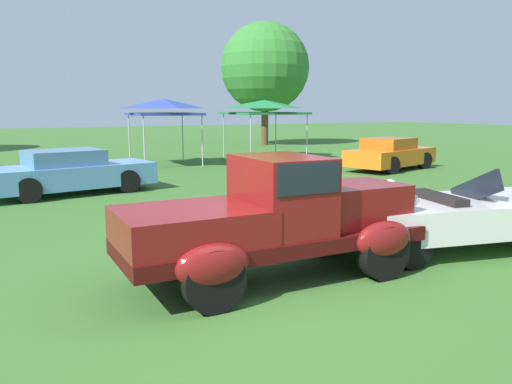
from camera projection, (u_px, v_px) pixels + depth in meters
ground_plane at (269, 294)px, 6.46m from camera, size 120.00×120.00×0.00m
feature_pickup_truck at (276, 217)px, 6.95m from camera, size 4.32×1.82×1.70m
neighbor_convertible at (466, 214)px, 8.55m from camera, size 4.82×2.58×1.40m
show_car_skyblue at (70, 172)px, 13.91m from camera, size 4.60×2.44×1.22m
show_car_orange at (391, 154)px, 19.41m from camera, size 4.34×2.79×1.22m
canopy_tent_center_field at (164, 106)px, 20.54m from camera, size 2.61×2.61×2.71m
canopy_tent_right_field at (264, 106)px, 23.37m from camera, size 3.18×3.18×2.71m
treeline_center at (265, 67)px, 31.90m from camera, size 5.57×5.57×7.66m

